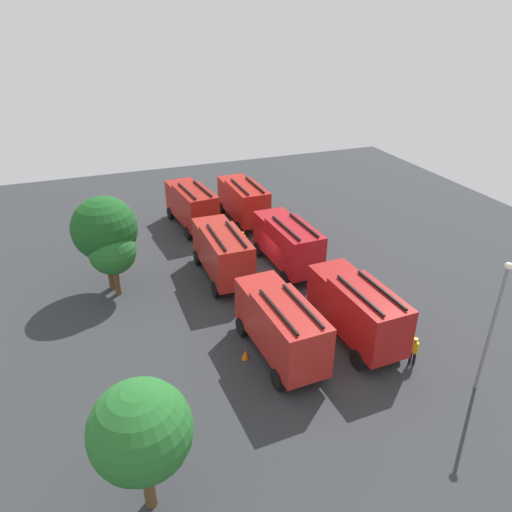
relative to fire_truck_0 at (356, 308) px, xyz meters
name	(u,v)px	position (x,y,z in m)	size (l,w,h in m)	color
ground_plane	(256,273)	(9.36, 2.56, -2.15)	(56.17, 56.17, 0.00)	#2D3033
fire_truck_0	(356,308)	(0.00, 0.00, 0.00)	(7.29, 2.98, 3.88)	maroon
fire_truck_1	(287,242)	(9.31, 0.14, 0.00)	(7.27, 2.94, 3.88)	#A4141B
fire_truck_2	(243,200)	(18.54, 0.32, 0.00)	(7.24, 2.85, 3.88)	#A81A13
fire_truck_3	(280,324)	(0.11, 4.65, 0.00)	(7.31, 3.05, 3.88)	#A9221D
fire_truck_4	(222,251)	(9.57, 5.02, 0.00)	(7.20, 2.76, 3.88)	#A2231A
fire_truck_5	(192,204)	(19.12, 4.87, 0.00)	(7.41, 3.36, 3.88)	maroon
firefighter_0	(414,350)	(-3.03, -1.85, -1.23)	(0.48, 0.42, 1.66)	black
firefighter_1	(243,241)	(13.01, 2.31, -1.22)	(0.47, 0.46, 1.67)	black
tree_0	(141,431)	(-6.39, 12.86, 1.78)	(3.77, 3.77, 5.85)	brown
tree_1	(112,252)	(9.96, 12.31, 1.07)	(3.09, 3.09, 4.79)	brown
tree_2	(104,229)	(10.90, 12.54, 2.31)	(4.28, 4.28, 6.64)	brown
traffic_cone_0	(245,354)	(0.54, 6.51, -1.86)	(0.41, 0.41, 0.58)	#F2600C
traffic_cone_1	(307,297)	(4.61, 0.72, -1.80)	(0.50, 0.50, 0.71)	#F2600C
traffic_cone_2	(270,225)	(16.45, -1.47, -1.83)	(0.46, 0.46, 0.66)	#F2600C
lamppost	(494,319)	(-5.74, -3.75, 2.05)	(0.36, 0.36, 7.26)	slate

